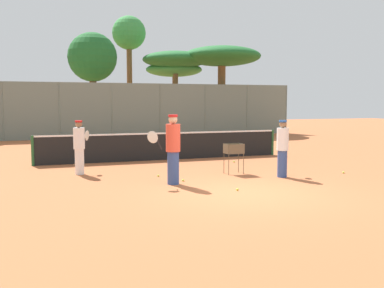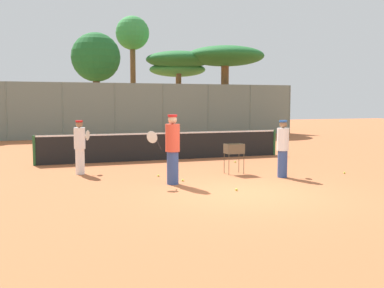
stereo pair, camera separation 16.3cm
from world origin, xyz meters
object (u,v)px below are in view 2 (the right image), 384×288
Objects in this scene: player_yellow_shirt at (172,148)px; tennis_net at (165,146)px; ball_cart at (234,151)px; player_white_outfit at (283,148)px; player_red_cap at (80,146)px.

tennis_net is at bearing -99.81° from player_yellow_shirt.
player_white_outfit is at bearing -44.74° from ball_cart.
ball_cart is at bearing -151.14° from player_yellow_shirt.
player_yellow_shirt reaches higher than ball_cart.
tennis_net is at bearing 62.14° from player_white_outfit.
player_red_cap is at bearing -144.75° from tennis_net.
tennis_net is at bearing 105.31° from ball_cart.
player_red_cap is at bearing 161.40° from ball_cart.
tennis_net reaches higher than ball_cart.
tennis_net is 4.26m from player_red_cap.
player_yellow_shirt is (-3.44, 0.01, 0.10)m from player_white_outfit.
player_yellow_shirt reaches higher than player_white_outfit.
player_yellow_shirt is (-1.25, -5.06, 0.43)m from tennis_net.
player_white_outfit is (2.19, -5.07, 0.33)m from tennis_net.
player_white_outfit is at bearing -176.09° from player_yellow_shirt.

